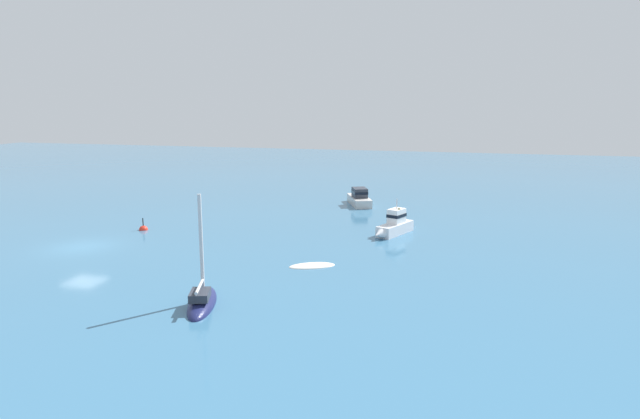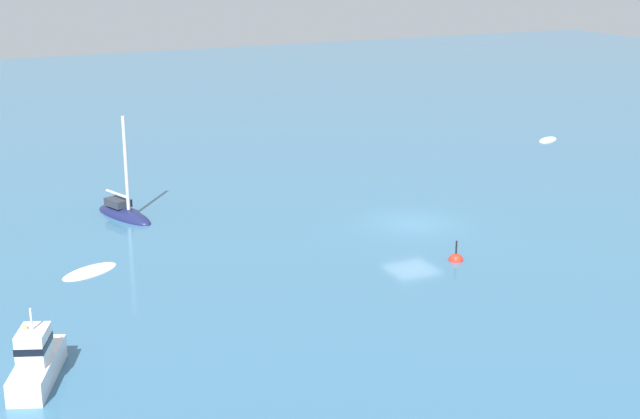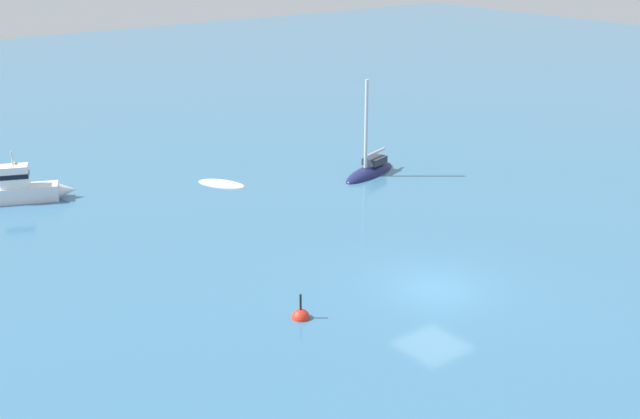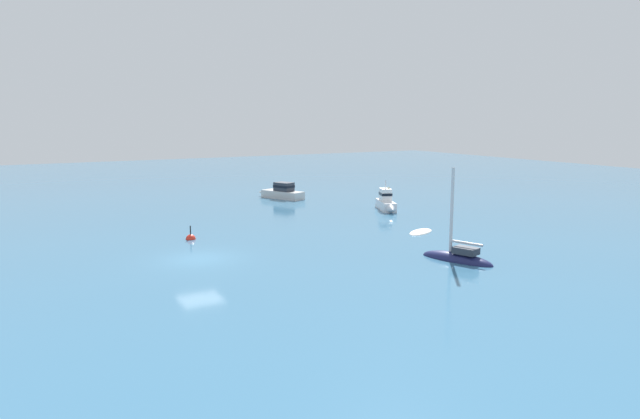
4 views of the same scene
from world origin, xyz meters
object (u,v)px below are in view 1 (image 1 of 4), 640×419
sloop (202,302)px  channel_buoy (143,230)px  motor_cruiser (394,225)px  tender (312,266)px  cabin_cruiser (359,198)px

sloop → channel_buoy: 17.89m
motor_cruiser → tender: bearing=1.1°
cabin_cruiser → motor_cruiser: motor_cruiser is taller
tender → motor_cruiser: bearing=40.7°
cabin_cruiser → motor_cruiser: 12.44m
tender → cabin_cruiser: 20.87m
channel_buoy → motor_cruiser: bearing=-79.4°
cabin_cruiser → tender: bearing=160.8°
cabin_cruiser → channel_buoy: bearing=114.3°
cabin_cruiser → channel_buoy: size_ratio=4.48×
sloop → channel_buoy: size_ratio=4.61×
tender → channel_buoy: 16.35m
motor_cruiser → channel_buoy: motor_cruiser is taller
tender → cabin_cruiser: bearing=65.5°
sloop → channel_buoy: (13.43, 11.81, -0.13)m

